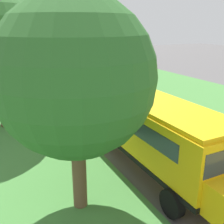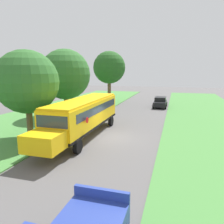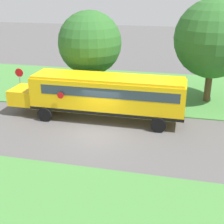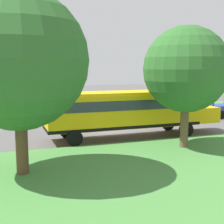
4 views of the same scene
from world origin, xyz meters
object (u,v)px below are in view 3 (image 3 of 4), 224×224
object	(u,v)px
school_bus	(104,93)
oak_tree_beside_bus	(91,42)
oak_tree_roadside_mid	(213,38)
stop_sign	(20,81)

from	to	relation	value
school_bus	oak_tree_beside_bus	xyz separation A→B (m)	(-3.81, -1.97, 2.82)
oak_tree_beside_bus	oak_tree_roadside_mid	world-z (taller)	oak_tree_roadside_mid
oak_tree_beside_bus	stop_sign	distance (m)	6.53
oak_tree_roadside_mid	school_bus	bearing A→B (deg)	-53.14
school_bus	oak_tree_roadside_mid	world-z (taller)	oak_tree_roadside_mid
oak_tree_beside_bus	stop_sign	world-z (taller)	oak_tree_beside_bus
school_bus	stop_sign	bearing A→B (deg)	-105.96
school_bus	oak_tree_beside_bus	distance (m)	5.13
oak_tree_beside_bus	stop_sign	bearing A→B (deg)	-73.39
stop_sign	school_bus	bearing A→B (deg)	74.04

